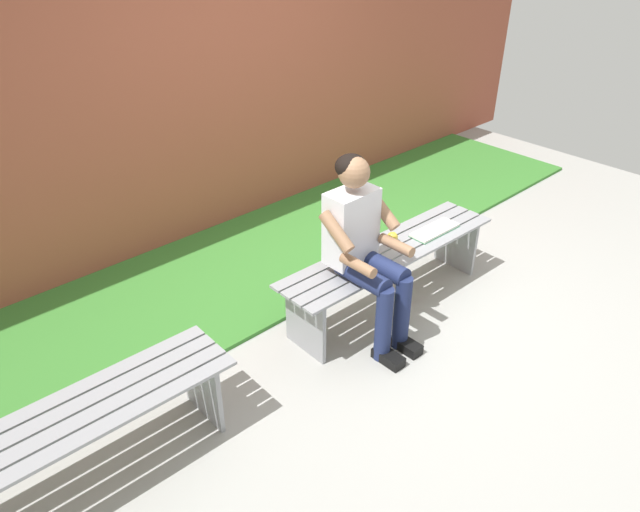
{
  "coord_description": "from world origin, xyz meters",
  "views": [
    {
      "loc": [
        2.81,
        2.3,
        2.62
      ],
      "look_at": [
        0.82,
        0.15,
        0.83
      ],
      "focal_mm": 33.12,
      "sensor_mm": 36.0,
      "label": 1
    }
  ],
  "objects_px": {
    "bench_near": "(390,262)",
    "bench_far": "(71,436)",
    "person_seated": "(364,245)",
    "book_open": "(435,230)",
    "apple": "(392,237)"
  },
  "relations": [
    {
      "from": "person_seated",
      "to": "book_open",
      "type": "distance_m",
      "value": 0.85
    },
    {
      "from": "bench_far",
      "to": "person_seated",
      "type": "xyz_separation_m",
      "value": [
        -1.96,
        0.1,
        0.35
      ]
    },
    {
      "from": "bench_near",
      "to": "apple",
      "type": "relative_size",
      "value": 22.66
    },
    {
      "from": "bench_far",
      "to": "bench_near",
      "type": "bearing_deg",
      "value": -180.0
    },
    {
      "from": "bench_near",
      "to": "bench_far",
      "type": "xyz_separation_m",
      "value": [
        2.35,
        0.0,
        -0.0
      ]
    },
    {
      "from": "bench_near",
      "to": "person_seated",
      "type": "bearing_deg",
      "value": 14.72
    },
    {
      "from": "book_open",
      "to": "bench_near",
      "type": "bearing_deg",
      "value": -6.04
    },
    {
      "from": "apple",
      "to": "bench_near",
      "type": "bearing_deg",
      "value": 35.76
    },
    {
      "from": "bench_far",
      "to": "apple",
      "type": "relative_size",
      "value": 21.02
    },
    {
      "from": "apple",
      "to": "person_seated",
      "type": "bearing_deg",
      "value": 18.69
    },
    {
      "from": "person_seated",
      "to": "bench_near",
      "type": "bearing_deg",
      "value": -165.28
    },
    {
      "from": "person_seated",
      "to": "bench_far",
      "type": "bearing_deg",
      "value": -3.0
    },
    {
      "from": "bench_near",
      "to": "bench_far",
      "type": "distance_m",
      "value": 2.35
    },
    {
      "from": "bench_near",
      "to": "book_open",
      "type": "xyz_separation_m",
      "value": [
        -0.43,
        0.05,
        0.12
      ]
    },
    {
      "from": "apple",
      "to": "book_open",
      "type": "relative_size",
      "value": 0.2
    }
  ]
}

